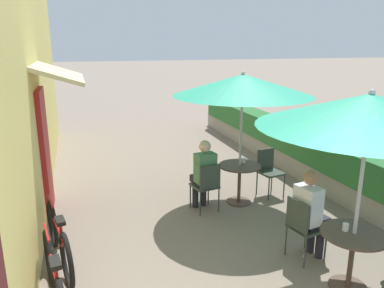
{
  "coord_description": "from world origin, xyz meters",
  "views": [
    {
      "loc": [
        -1.84,
        -1.27,
        2.81
      ],
      "look_at": [
        0.15,
        5.09,
        1.0
      ],
      "focal_mm": 35.0,
      "sensor_mm": 36.0,
      "label": 1
    }
  ],
  "objects_px": {
    "cafe_chair_mid_left": "(207,184)",
    "bicycle_leaning": "(55,282)",
    "patio_table_near": "(352,249)",
    "seated_patron_mid_left": "(204,172)",
    "coffee_cup_near": "(346,227)",
    "patio_table_mid": "(239,176)",
    "coffee_cup_mid": "(244,161)",
    "patio_umbrella_near": "(370,111)",
    "patio_umbrella_mid": "(243,85)",
    "cafe_chair_mid_right": "(269,168)",
    "cafe_chair_near_left": "(303,224)",
    "seated_patron_near_left": "(310,210)",
    "bicycle_second": "(59,240)"
  },
  "relations": [
    {
      "from": "cafe_chair_mid_left",
      "to": "bicycle_leaning",
      "type": "distance_m",
      "value": 3.01
    },
    {
      "from": "patio_table_near",
      "to": "seated_patron_mid_left",
      "type": "height_order",
      "value": "seated_patron_mid_left"
    },
    {
      "from": "coffee_cup_near",
      "to": "cafe_chair_mid_left",
      "type": "height_order",
      "value": "cafe_chair_mid_left"
    },
    {
      "from": "patio_table_mid",
      "to": "coffee_cup_mid",
      "type": "xyz_separation_m",
      "value": [
        0.11,
        0.08,
        0.25
      ]
    },
    {
      "from": "patio_umbrella_near",
      "to": "coffee_cup_near",
      "type": "xyz_separation_m",
      "value": [
        -0.06,
        0.08,
        -1.37
      ]
    },
    {
      "from": "patio_umbrella_mid",
      "to": "cafe_chair_mid_right",
      "type": "xyz_separation_m",
      "value": [
        0.69,
        0.2,
        -1.61
      ]
    },
    {
      "from": "cafe_chair_near_left",
      "to": "seated_patron_near_left",
      "type": "relative_size",
      "value": 0.7
    },
    {
      "from": "cafe_chair_near_left",
      "to": "coffee_cup_mid",
      "type": "xyz_separation_m",
      "value": [
        0.09,
        2.03,
        0.24
      ]
    },
    {
      "from": "coffee_cup_mid",
      "to": "coffee_cup_near",
      "type": "bearing_deg",
      "value": -88.95
    },
    {
      "from": "bicycle_second",
      "to": "cafe_chair_mid_right",
      "type": "bearing_deg",
      "value": 8.5
    },
    {
      "from": "patio_table_mid",
      "to": "seated_patron_mid_left",
      "type": "distance_m",
      "value": 0.74
    },
    {
      "from": "patio_umbrella_near",
      "to": "bicycle_leaning",
      "type": "relative_size",
      "value": 1.35
    },
    {
      "from": "patio_table_near",
      "to": "cafe_chair_mid_right",
      "type": "distance_m",
      "value": 2.88
    },
    {
      "from": "patio_table_near",
      "to": "patio_umbrella_near",
      "type": "height_order",
      "value": "patio_umbrella_near"
    },
    {
      "from": "cafe_chair_near_left",
      "to": "patio_umbrella_near",
      "type": "bearing_deg",
      "value": 6.1
    },
    {
      "from": "seated_patron_near_left",
      "to": "coffee_cup_mid",
      "type": "distance_m",
      "value": 2.02
    },
    {
      "from": "patio_table_mid",
      "to": "seated_patron_mid_left",
      "type": "height_order",
      "value": "seated_patron_mid_left"
    },
    {
      "from": "cafe_chair_mid_right",
      "to": "cafe_chair_near_left",
      "type": "bearing_deg",
      "value": 62.58
    },
    {
      "from": "patio_umbrella_near",
      "to": "seated_patron_near_left",
      "type": "relative_size",
      "value": 1.89
    },
    {
      "from": "seated_patron_mid_left",
      "to": "bicycle_leaning",
      "type": "xyz_separation_m",
      "value": [
        -2.34,
        -1.97,
        -0.32
      ]
    },
    {
      "from": "seated_patron_mid_left",
      "to": "bicycle_second",
      "type": "bearing_deg",
      "value": -166.3
    },
    {
      "from": "seated_patron_near_left",
      "to": "cafe_chair_mid_right",
      "type": "bearing_deg",
      "value": 154.87
    },
    {
      "from": "patio_table_mid",
      "to": "patio_umbrella_mid",
      "type": "xyz_separation_m",
      "value": [
        0.0,
        -0.0,
        1.61
      ]
    },
    {
      "from": "patio_table_mid",
      "to": "coffee_cup_near",
      "type": "bearing_deg",
      "value": -86.43
    },
    {
      "from": "cafe_chair_mid_left",
      "to": "seated_patron_mid_left",
      "type": "xyz_separation_m",
      "value": [
        -0.02,
        0.11,
        0.17
      ]
    },
    {
      "from": "patio_umbrella_near",
      "to": "coffee_cup_near",
      "type": "distance_m",
      "value": 1.37
    },
    {
      "from": "patio_umbrella_mid",
      "to": "patio_umbrella_near",
      "type": "bearing_deg",
      "value": -85.21
    },
    {
      "from": "coffee_cup_mid",
      "to": "bicycle_second",
      "type": "height_order",
      "value": "coffee_cup_mid"
    },
    {
      "from": "coffee_cup_near",
      "to": "patio_table_mid",
      "type": "height_order",
      "value": "coffee_cup_near"
    },
    {
      "from": "seated_patron_mid_left",
      "to": "patio_table_near",
      "type": "bearing_deg",
      "value": -79.98
    },
    {
      "from": "bicycle_leaning",
      "to": "patio_table_near",
      "type": "bearing_deg",
      "value": -19.46
    },
    {
      "from": "cafe_chair_mid_left",
      "to": "cafe_chair_mid_right",
      "type": "height_order",
      "value": "same"
    },
    {
      "from": "coffee_cup_near",
      "to": "bicycle_leaning",
      "type": "bearing_deg",
      "value": 171.0
    },
    {
      "from": "coffee_cup_near",
      "to": "cafe_chair_mid_right",
      "type": "bearing_deg",
      "value": 79.12
    },
    {
      "from": "patio_umbrella_near",
      "to": "cafe_chair_near_left",
      "type": "bearing_deg",
      "value": 106.43
    },
    {
      "from": "cafe_chair_mid_left",
      "to": "seated_patron_mid_left",
      "type": "distance_m",
      "value": 0.2
    },
    {
      "from": "bicycle_leaning",
      "to": "cafe_chair_mid_left",
      "type": "bearing_deg",
      "value": 28.92
    },
    {
      "from": "patio_umbrella_mid",
      "to": "cafe_chair_near_left",
      "type": "bearing_deg",
      "value": -89.47
    },
    {
      "from": "coffee_cup_near",
      "to": "bicycle_leaning",
      "type": "relative_size",
      "value": 0.05
    },
    {
      "from": "patio_umbrella_mid",
      "to": "cafe_chair_mid_right",
      "type": "height_order",
      "value": "patio_umbrella_mid"
    },
    {
      "from": "patio_table_near",
      "to": "bicycle_second",
      "type": "xyz_separation_m",
      "value": [
        -3.26,
        1.53,
        -0.15
      ]
    },
    {
      "from": "coffee_cup_near",
      "to": "patio_umbrella_mid",
      "type": "xyz_separation_m",
      "value": [
        -0.16,
        2.56,
        1.37
      ]
    },
    {
      "from": "patio_umbrella_near",
      "to": "cafe_chair_near_left",
      "type": "relative_size",
      "value": 2.72
    },
    {
      "from": "coffee_cup_mid",
      "to": "patio_table_mid",
      "type": "bearing_deg",
      "value": -144.15
    },
    {
      "from": "coffee_cup_near",
      "to": "patio_umbrella_near",
      "type": "bearing_deg",
      "value": -52.07
    },
    {
      "from": "patio_umbrella_mid",
      "to": "seated_patron_mid_left",
      "type": "xyz_separation_m",
      "value": [
        -0.71,
        -0.09,
        -1.44
      ]
    },
    {
      "from": "patio_umbrella_near",
      "to": "patio_umbrella_mid",
      "type": "xyz_separation_m",
      "value": [
        -0.22,
        2.64,
        0.0
      ]
    },
    {
      "from": "coffee_cup_mid",
      "to": "bicycle_leaning",
      "type": "bearing_deg",
      "value": -145.94
    },
    {
      "from": "patio_umbrella_near",
      "to": "cafe_chair_near_left",
      "type": "distance_m",
      "value": 1.76
    },
    {
      "from": "coffee_cup_mid",
      "to": "cafe_chair_near_left",
      "type": "bearing_deg",
      "value": -92.64
    }
  ]
}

